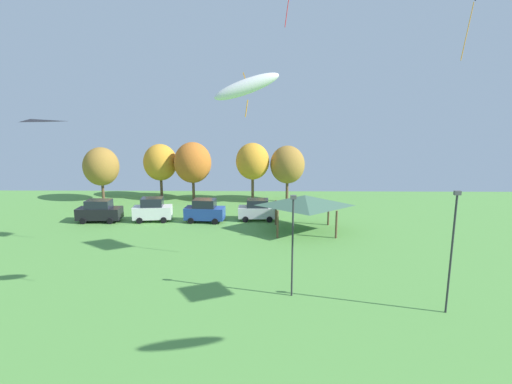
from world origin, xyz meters
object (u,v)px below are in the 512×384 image
(treeline_tree_1, at_px, (160,162))
(treeline_tree_3, at_px, (253,161))
(kite_flying_4, at_px, (32,132))
(light_post_0, at_px, (293,240))
(treeline_tree_4, at_px, (287,165))
(light_post_1, at_px, (452,247))
(treeline_tree_2, at_px, (193,163))
(kite_flying_3, at_px, (246,87))
(park_pavilion, at_px, (305,200))
(treeline_tree_0, at_px, (101,167))
(parked_car_second_from_left, at_px, (153,210))
(parked_car_rightmost_in_row, at_px, (258,210))
(parked_car_third_from_left, at_px, (205,211))
(parked_car_leftmost, at_px, (99,211))

(treeline_tree_1, bearing_deg, treeline_tree_3, -11.53)
(kite_flying_4, relative_size, light_post_0, 0.62)
(light_post_0, bearing_deg, treeline_tree_4, 87.06)
(light_post_1, relative_size, treeline_tree_2, 0.94)
(kite_flying_3, height_order, treeline_tree_1, kite_flying_3)
(kite_flying_4, height_order, park_pavilion, kite_flying_4)
(kite_flying_4, height_order, treeline_tree_0, kite_flying_4)
(treeline_tree_2, bearing_deg, treeline_tree_0, -177.45)
(parked_car_second_from_left, xyz_separation_m, parked_car_rightmost_in_row, (11.22, 0.57, -0.11))
(kite_flying_3, distance_m, treeline_tree_3, 30.22)
(kite_flying_3, height_order, light_post_0, kite_flying_3)
(parked_car_third_from_left, xyz_separation_m, light_post_0, (7.95, -17.36, 2.46))
(parked_car_rightmost_in_row, xyz_separation_m, light_post_1, (11.16, -20.21, 2.89))
(park_pavilion, relative_size, light_post_0, 1.08)
(kite_flying_4, xyz_separation_m, light_post_1, (31.99, -15.31, -5.67))
(parked_car_leftmost, relative_size, treeline_tree_0, 0.65)
(treeline_tree_2, relative_size, treeline_tree_4, 1.05)
(parked_car_leftmost, bearing_deg, parked_car_rightmost_in_row, 1.71)
(kite_flying_4, bearing_deg, park_pavilion, 2.01)
(treeline_tree_4, bearing_deg, parked_car_second_from_left, -146.96)
(park_pavilion, bearing_deg, parked_car_third_from_left, 162.45)
(treeline_tree_1, bearing_deg, parked_car_rightmost_in_row, -41.31)
(parked_car_rightmost_in_row, height_order, light_post_1, light_post_1)
(kite_flying_4, distance_m, treeline_tree_0, 15.61)
(parked_car_rightmost_in_row, height_order, treeline_tree_3, treeline_tree_3)
(light_post_0, xyz_separation_m, treeline_tree_2, (-11.00, 28.48, 1.29))
(parked_car_rightmost_in_row, height_order, treeline_tree_1, treeline_tree_1)
(park_pavilion, height_order, light_post_1, light_post_1)
(light_post_0, xyz_separation_m, treeline_tree_0, (-22.97, 27.95, 0.83))
(parked_car_leftmost, relative_size, parked_car_rightmost_in_row, 1.11)
(kite_flying_4, bearing_deg, kite_flying_3, -36.76)
(parked_car_rightmost_in_row, distance_m, treeline_tree_2, 14.02)
(treeline_tree_0, bearing_deg, treeline_tree_1, 14.30)
(parked_car_second_from_left, bearing_deg, treeline_tree_2, 70.83)
(light_post_0, height_order, treeline_tree_0, treeline_tree_0)
(parked_car_leftmost, distance_m, parked_car_rightmost_in_row, 16.85)
(treeline_tree_1, height_order, treeline_tree_2, treeline_tree_2)
(parked_car_rightmost_in_row, distance_m, light_post_1, 23.27)
(parked_car_third_from_left, height_order, treeline_tree_0, treeline_tree_0)
(kite_flying_4, bearing_deg, parked_car_third_from_left, 15.18)
(light_post_0, bearing_deg, treeline_tree_0, 129.41)
(parked_car_second_from_left, distance_m, parked_car_rightmost_in_row, 11.23)
(parked_car_leftmost, height_order, light_post_0, light_post_0)
(parked_car_second_from_left, bearing_deg, light_post_0, -58.29)
(parked_car_leftmost, relative_size, treeline_tree_4, 0.63)
(light_post_1, relative_size, treeline_tree_1, 0.99)
(treeline_tree_1, height_order, treeline_tree_3, treeline_tree_3)
(kite_flying_3, xyz_separation_m, park_pavilion, (5.02, 16.15, -9.70))
(kite_flying_3, relative_size, parked_car_rightmost_in_row, 0.90)
(park_pavilion, bearing_deg, parked_car_leftmost, 171.66)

